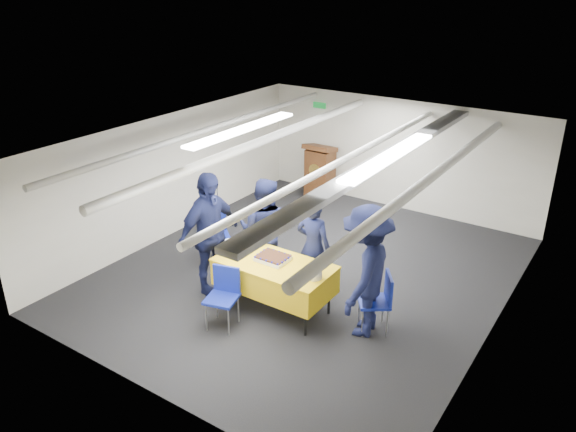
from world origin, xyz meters
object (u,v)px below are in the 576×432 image
Objects in this scene: podium at (320,171)px; sheet_cake at (273,258)px; sailor_c at (209,234)px; sailor_d at (366,271)px; chair_right at (380,297)px; sailor_b at (264,230)px; sailor_a at (313,247)px; serving_table at (275,276)px; chair_left at (216,230)px; chair_near at (224,291)px.

sheet_cake is at bearing -68.02° from podium.
sailor_c is 1.04× the size of sailor_d.
chair_right is 2.21m from sailor_b.
chair_right is 0.50× the size of sailor_b.
sheet_cake is at bearing 116.38° from sailor_b.
sailor_a is 0.82× the size of sailor_c.
sailor_a is at bearing 63.83° from sheet_cake.
sailor_b reaches higher than sailor_a.
podium is at bearing -91.02° from sailor_b.
sailor_b is at bearing -72.99° from podium.
podium is (-1.69, 4.18, -0.20)m from sheet_cake.
sailor_c is at bearing -90.41° from sailor_d.
sailor_c is (0.64, -4.36, 0.37)m from podium.
sailor_a is 1.59m from sailor_c.
podium reaches higher than chair_right.
sailor_d is at bearing 149.81° from sailor_b.
serving_table is at bearing -39.28° from sheet_cake.
sailor_c is at bearing -53.54° from chair_left.
chair_right is at bearing 122.59° from sailor_d.
sailor_b is (-0.28, 1.36, 0.34)m from chair_near.
podium is at bearing 130.26° from chair_right.
serving_table is 0.76m from sailor_a.
chair_near reaches higher than sheet_cake.
serving_table is 1.92m from chair_left.
sailor_b is (1.09, -3.57, 0.25)m from podium.
sheet_cake is 0.54× the size of chair_right.
sailor_b is at bearing -23.78° from sailor_c.
podium is 5.12m from chair_near.
chair_left is (-0.02, -3.47, -0.08)m from podium.
sailor_a is at bearing -121.13° from sailor_d.
sailor_c is (-0.45, -0.79, 0.12)m from sailor_b.
chair_right is at bearing -49.74° from podium.
podium is at bearing -151.00° from sailor_d.
chair_right is at bearing 29.76° from chair_near.
chair_right is 1.33m from sailor_a.
chair_near is 0.54× the size of sailor_a.
sailor_c is (-2.62, -0.51, 0.45)m from chair_right.
podium is 4.07m from sailor_a.
podium is (-1.75, 4.23, 0.05)m from serving_table.
chair_left is at bearing -90.32° from podium.
chair_right is at bearing -72.99° from sailor_c.
sailor_b reaches higher than chair_near.
sailor_a is (-1.27, 0.30, 0.27)m from chair_right.
sailor_d is (1.10, -0.45, 0.14)m from sailor_a.
chair_near is at bearing -117.77° from serving_table.
sheet_cake is (-0.06, 0.05, 0.25)m from serving_table.
sailor_b reaches higher than serving_table.
chair_right is 0.47m from sailor_d.
podium is 0.72× the size of sailor_b.
podium is at bearing 112.46° from serving_table.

